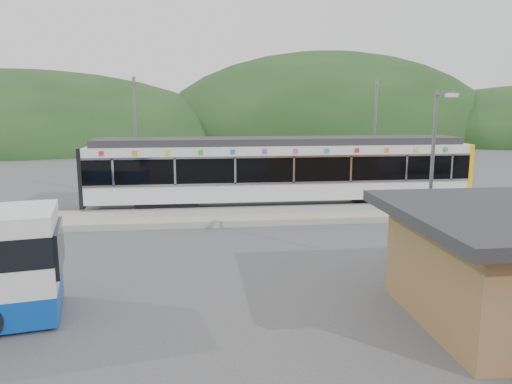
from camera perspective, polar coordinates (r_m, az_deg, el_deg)
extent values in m
plane|color=#4C4C4F|center=(21.37, 3.17, -5.04)|extent=(120.00, 120.00, 0.00)
ellipsoid|color=#1E3D19|center=(76.51, -25.46, 5.06)|extent=(60.00, 45.00, 20.00)
ellipsoid|color=#1E3D19|center=(77.04, 8.02, 5.98)|extent=(52.00, 39.00, 26.00)
cube|color=#9E9E99|center=(24.49, 1.84, -2.68)|extent=(26.00, 3.20, 0.30)
cube|color=yellow|center=(23.21, 2.32, -3.02)|extent=(26.00, 0.10, 0.01)
cube|color=black|center=(26.88, -10.07, -1.34)|extent=(3.20, 2.20, 0.56)
cube|color=black|center=(28.78, 14.53, -0.75)|extent=(3.20, 2.20, 0.56)
cube|color=silver|center=(27.05, 2.67, 0.48)|extent=(20.00, 2.90, 0.92)
cube|color=black|center=(26.88, 2.69, 2.97)|extent=(20.00, 2.96, 1.45)
cube|color=silver|center=(25.51, 3.23, 1.04)|extent=(20.00, 0.05, 0.10)
cube|color=silver|center=(25.33, 3.26, 4.05)|extent=(20.00, 0.05, 0.10)
cube|color=silver|center=(26.77, 2.71, 4.98)|extent=(20.00, 2.90, 0.45)
cube|color=#2D2D30|center=(26.74, 2.71, 5.85)|extent=(19.40, 2.50, 0.36)
cube|color=yellow|center=(30.27, 21.96, 2.43)|extent=(0.24, 2.92, 3.00)
cube|color=black|center=(27.17, -18.84, 1.81)|extent=(0.20, 2.92, 3.00)
cube|color=silver|center=(25.36, -16.04, 2.14)|extent=(0.10, 0.05, 1.35)
cube|color=silver|center=(25.05, -9.25, 2.31)|extent=(0.10, 0.05, 1.35)
cube|color=silver|center=(25.10, -2.39, 2.45)|extent=(0.10, 0.05, 1.35)
cube|color=silver|center=(25.50, 4.35, 2.55)|extent=(0.10, 0.05, 1.35)
cube|color=silver|center=(26.25, 10.80, 2.62)|extent=(0.10, 0.05, 1.35)
cube|color=silver|center=(27.30, 16.82, 2.65)|extent=(0.10, 0.05, 1.35)
cube|color=silver|center=(28.39, 21.46, 2.66)|extent=(0.10, 0.05, 1.35)
cube|color=red|center=(25.35, -17.26, 4.25)|extent=(0.22, 0.04, 0.22)
cube|color=orange|center=(25.11, -13.66, 4.37)|extent=(0.22, 0.04, 0.22)
cube|color=yellow|center=(24.97, -10.00, 4.47)|extent=(0.22, 0.04, 0.22)
cube|color=green|center=(24.93, -6.32, 4.55)|extent=(0.22, 0.04, 0.22)
cube|color=blue|center=(24.99, -2.64, 4.62)|extent=(0.22, 0.04, 0.22)
cube|color=purple|center=(25.16, 1.01, 4.66)|extent=(0.22, 0.04, 0.22)
cube|color=#E54C8C|center=(25.42, 4.60, 4.69)|extent=(0.22, 0.04, 0.22)
cube|color=#19A5A5|center=(25.78, 8.10, 4.70)|extent=(0.22, 0.04, 0.22)
cube|color=red|center=(26.24, 11.49, 4.69)|extent=(0.22, 0.04, 0.22)
cube|color=orange|center=(26.78, 14.75, 4.67)|extent=(0.22, 0.04, 0.22)
cube|color=yellow|center=(27.41, 17.88, 4.63)|extent=(0.22, 0.04, 0.22)
cube|color=green|center=(28.11, 20.86, 4.59)|extent=(0.22, 0.04, 0.22)
cylinder|color=slate|center=(29.17, -13.53, 5.79)|extent=(0.18, 0.18, 7.00)
cube|color=slate|center=(28.32, -13.98, 11.92)|extent=(0.08, 1.80, 0.08)
cylinder|color=slate|center=(30.85, 13.40, 6.02)|extent=(0.18, 0.18, 7.00)
cube|color=slate|center=(30.04, 14.19, 11.80)|extent=(0.08, 1.80, 0.08)
cylinder|color=slate|center=(17.26, 19.37, 0.92)|extent=(0.12, 0.12, 6.01)
cube|color=slate|center=(16.66, 20.65, 10.57)|extent=(0.16, 1.01, 0.12)
cube|color=silver|center=(16.25, 21.37, 10.26)|extent=(0.36, 0.19, 0.12)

